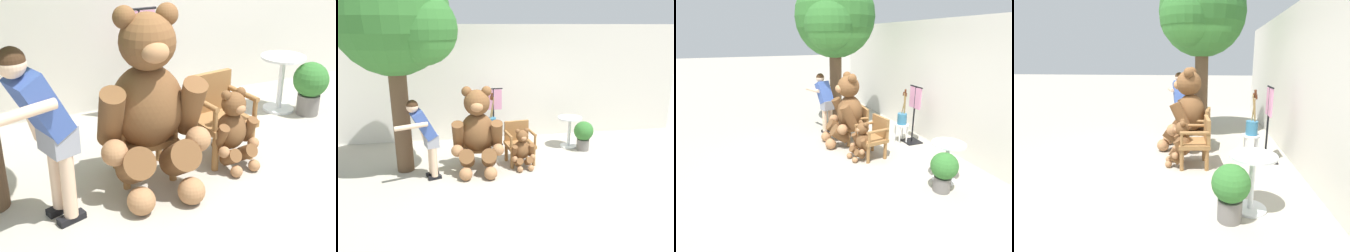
% 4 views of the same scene
% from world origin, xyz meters
% --- Properties ---
extents(ground_plane, '(60.00, 60.00, 0.00)m').
position_xyz_m(ground_plane, '(0.00, 0.00, 0.00)').
color(ground_plane, '#A8A091').
extents(wooden_chair_left, '(0.60, 0.57, 0.86)m').
position_xyz_m(wooden_chair_left, '(-0.43, 0.63, 0.46)').
color(wooden_chair_left, olive).
rests_on(wooden_chair_left, ground).
extents(wooden_chair_right, '(0.62, 0.59, 0.86)m').
position_xyz_m(wooden_chair_right, '(0.43, 0.63, 0.46)').
color(wooden_chair_right, olive).
rests_on(wooden_chair_right, ground).
extents(teddy_bear_large, '(1.01, 0.98, 1.68)m').
position_xyz_m(teddy_bear_large, '(-0.44, 0.36, 0.82)').
color(teddy_bear_large, brown).
rests_on(teddy_bear_large, ground).
extents(teddy_bear_small, '(0.50, 0.49, 0.82)m').
position_xyz_m(teddy_bear_small, '(0.44, 0.34, 0.40)').
color(teddy_bear_small, brown).
rests_on(teddy_bear_small, ground).
extents(person_visitor, '(0.73, 0.63, 1.53)m').
position_xyz_m(person_visitor, '(-1.42, 0.13, 0.91)').
color(person_visitor, black).
rests_on(person_visitor, ground).
extents(white_stool, '(0.34, 0.34, 0.46)m').
position_xyz_m(white_stool, '(-0.03, 1.61, 0.36)').
color(white_stool, silver).
rests_on(white_stool, ground).
extents(brush_bucket, '(0.22, 0.22, 0.84)m').
position_xyz_m(brush_bucket, '(-0.03, 1.61, 0.63)').
color(brush_bucket, teal).
rests_on(brush_bucket, white_stool).
extents(round_side_table, '(0.56, 0.56, 0.72)m').
position_xyz_m(round_side_table, '(1.78, 1.35, 0.45)').
color(round_side_table, silver).
rests_on(round_side_table, ground).
extents(potted_plant, '(0.44, 0.44, 0.68)m').
position_xyz_m(potted_plant, '(2.03, 1.09, 0.40)').
color(potted_plant, slate).
rests_on(potted_plant, ground).
extents(clothing_display_stand, '(0.44, 0.40, 1.36)m').
position_xyz_m(clothing_display_stand, '(0.06, 1.87, 0.72)').
color(clothing_display_stand, black).
rests_on(clothing_display_stand, ground).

